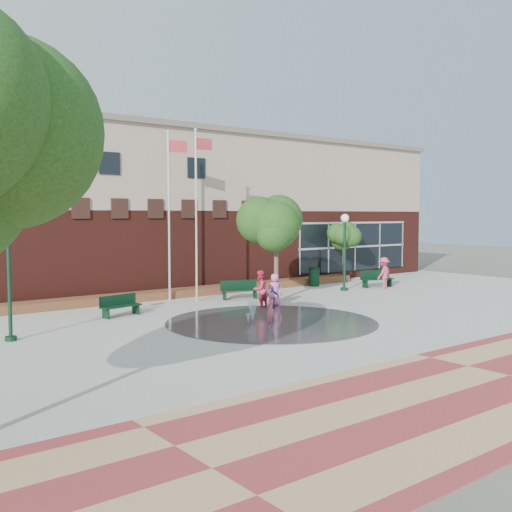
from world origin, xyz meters
TOP-DOWN VIEW (x-y plane):
  - ground at (0.00, 0.00)m, footprint 120.00×120.00m
  - plaza_concrete at (0.00, 4.00)m, footprint 46.00×18.00m
  - paver_band at (0.00, -7.00)m, footprint 46.00×6.00m
  - splash_pad at (0.00, 3.00)m, footprint 8.40×8.40m
  - library_building at (0.00, 17.48)m, footprint 44.40×10.40m
  - flower_bed at (0.00, 11.60)m, footprint 26.00×1.20m
  - flagpole_left at (0.71, 9.59)m, footprint 0.99×0.16m
  - flagpole_right at (-0.10, 10.80)m, footprint 0.99×0.40m
  - lamp_left at (-9.21, 5.70)m, footprint 0.43×0.43m
  - lamp_right at (9.49, 8.11)m, footprint 0.46×0.46m
  - bench_left at (-4.15, 7.91)m, footprint 1.89×0.84m
  - bench_mid at (2.81, 8.95)m, footprint 1.99×1.16m
  - bench_right at (12.14, 8.01)m, footprint 2.08×1.07m
  - trash_can at (9.59, 10.66)m, footprint 0.67×0.67m
  - tree_mid at (3.91, 7.39)m, footprint 3.16×3.16m
  - tree_small_right at (12.79, 11.29)m, footprint 2.32×2.32m
  - water_jet_a at (-0.59, 3.46)m, footprint 0.41×0.41m
  - water_jet_b at (-1.03, 3.17)m, footprint 0.18×0.18m
  - child_splash at (-0.77, 2.13)m, footprint 0.60×0.53m
  - adult_red at (1.86, 6.10)m, footprint 0.99×0.85m
  - adult_pink at (2.87, 6.25)m, footprint 0.87×0.73m
  - child_blue at (2.23, 5.64)m, footprint 0.66×0.43m
  - person_bench at (11.81, 7.23)m, footprint 1.31×0.92m

SIDE VIEW (x-z plane):
  - ground at x=0.00m, z-range 0.00..0.00m
  - flower_bed at x=0.00m, z-range -0.20..0.20m
  - water_jet_a at x=-0.59m, z-range -0.40..0.40m
  - water_jet_b at x=-1.03m, z-range -0.20..0.20m
  - plaza_concrete at x=0.00m, z-range 0.00..0.01m
  - paver_band at x=0.00m, z-range 0.00..0.01m
  - splash_pad at x=0.00m, z-range 0.00..0.01m
  - bench_left at x=-4.15m, z-range -0.16..0.76m
  - bench_mid at x=2.81m, z-range -0.17..0.79m
  - bench_right at x=12.14m, z-range -0.18..0.83m
  - child_blue at x=2.23m, z-range 0.00..1.04m
  - trash_can at x=9.59m, z-range 0.01..1.12m
  - child_splash at x=-0.77m, z-range 0.00..1.37m
  - adult_pink at x=2.87m, z-range 0.00..1.53m
  - adult_red at x=1.86m, z-range 0.00..1.74m
  - person_bench at x=11.81m, z-range 0.00..1.84m
  - lamp_left at x=-9.21m, z-range 0.50..4.59m
  - lamp_right at x=9.49m, z-range 0.52..4.84m
  - tree_small_right at x=12.79m, z-range 0.91..4.88m
  - tree_mid at x=3.91m, z-range 1.22..6.54m
  - library_building at x=0.00m, z-range 0.04..9.24m
  - flagpole_right at x=-0.10m, z-range 0.49..8.91m
  - flagpole_left at x=0.71m, z-range 0.48..8.93m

